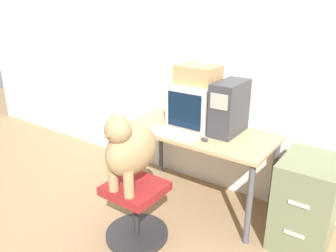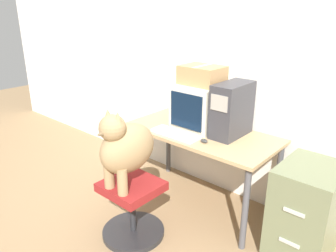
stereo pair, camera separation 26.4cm
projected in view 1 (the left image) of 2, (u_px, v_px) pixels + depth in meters
ground_plane at (177, 217)px, 2.95m from camera, size 12.00×12.00×0.00m
wall_back at (222, 62)px, 3.07m from camera, size 8.00×0.05×2.60m
desk at (198, 139)px, 2.99m from camera, size 1.38×0.68×0.74m
crt_monitor at (197, 105)px, 3.01m from camera, size 0.41×0.44×0.40m
pc_tower at (229, 108)px, 2.82m from camera, size 0.21×0.42×0.46m
keyboard at (174, 133)px, 2.85m from camera, size 0.45×0.16×0.03m
computer_mouse at (204, 139)px, 2.71m from camera, size 0.06×0.04×0.03m
office_chair at (136, 210)px, 2.63m from camera, size 0.51×0.51×0.49m
dog at (129, 148)px, 2.40m from camera, size 0.28×0.51×0.63m
filing_cabinet at (306, 202)px, 2.54m from camera, size 0.42×0.54×0.72m
cardboard_box at (198, 74)px, 2.92m from camera, size 0.37×0.28×0.17m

